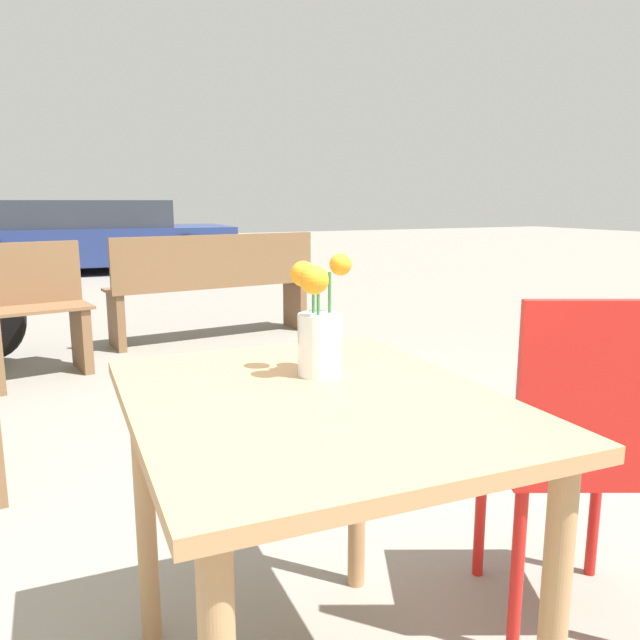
{
  "coord_description": "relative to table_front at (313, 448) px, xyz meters",
  "views": [
    {
      "loc": [
        -0.5,
        -1.09,
        1.11
      ],
      "look_at": [
        0.08,
        0.12,
        0.85
      ],
      "focal_mm": 35.0,
      "sensor_mm": 36.0,
      "label": 1
    }
  ],
  "objects": [
    {
      "name": "table_front",
      "position": [
        0.0,
        0.0,
        0.0
      ],
      "size": [
        0.74,
        0.91,
        0.73
      ],
      "color": "tan",
      "rests_on": "ground_plane"
    },
    {
      "name": "flower_vase",
      "position": [
        0.07,
        0.12,
        0.21
      ],
      "size": [
        0.14,
        0.14,
        0.27
      ],
      "color": "silver",
      "rests_on": "table_front"
    },
    {
      "name": "cafe_chair",
      "position": [
        0.71,
        -0.04,
        -0.09
      ],
      "size": [
        0.53,
        0.53,
        0.9
      ],
      "color": "red",
      "rests_on": "ground_plane"
    },
    {
      "name": "bench_far",
      "position": [
        0.86,
        3.77,
        -0.15
      ],
      "size": [
        1.69,
        0.53,
        0.85
      ],
      "color": "brown",
      "rests_on": "ground_plane"
    },
    {
      "name": "parked_car",
      "position": [
        0.44,
        9.48,
        -0.07
      ],
      "size": [
        4.48,
        2.0,
        1.12
      ],
      "color": "navy",
      "rests_on": "ground_plane"
    }
  ]
}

